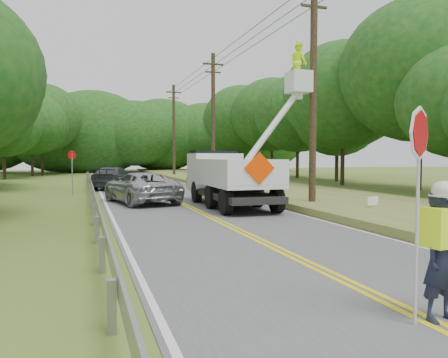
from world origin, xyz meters
name	(u,v)px	position (x,y,z in m)	size (l,w,h in m)	color
ground	(317,269)	(0.00, 0.00, 0.00)	(140.00, 140.00, 0.00)	#4A631B
road	(175,200)	(0.00, 14.00, 0.01)	(7.20, 96.00, 0.03)	#4E4F51
guardrail	(92,190)	(-4.02, 14.91, 0.55)	(0.18, 48.00, 0.77)	gray
utility_poles	(246,106)	(5.00, 17.02, 5.27)	(1.60, 43.30, 10.00)	black
tall_grass_verge	(300,194)	(7.10, 14.00, 0.15)	(7.00, 96.00, 0.30)	#576925
treeline_left	(5,114)	(-10.38, 31.20, 5.70)	(10.97, 53.43, 10.95)	#332319
treeline_right	(326,106)	(15.79, 25.76, 6.66)	(12.04, 53.28, 12.49)	#332319
treeline_horizon	(115,134)	(-0.11, 56.27, 5.50)	(56.88, 14.36, 12.05)	#104613
flagger	(442,246)	(0.17, -2.97, 1.04)	(1.11, 0.51, 2.88)	#191E33
bucket_truck	(229,171)	(1.99, 11.44, 1.58)	(4.23, 7.27, 7.01)	black
suv_silver	(141,188)	(-1.82, 13.34, 0.75)	(2.44, 5.28, 1.47)	#ABAEB3
suv_darkgrey	(114,178)	(-2.46, 23.06, 0.77)	(2.10, 5.17, 1.50)	#35373C
stop_sign_permanent	(72,165)	(-5.05, 19.10, 1.73)	(0.46, 0.34, 2.60)	gray
yard_sign	(373,202)	(6.12, 6.36, 0.51)	(0.49, 0.05, 0.71)	white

